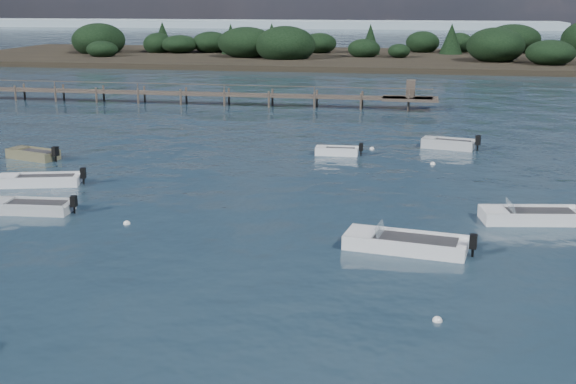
% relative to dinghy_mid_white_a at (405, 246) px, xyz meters
% --- Properties ---
extents(ground, '(400.00, 400.00, 0.00)m').
position_rel_dinghy_mid_white_a_xyz_m(ground, '(-4.38, 50.32, -0.16)').
color(ground, '#152632').
rests_on(ground, ground).
extents(dinghy_mid_white_a, '(5.32, 2.54, 1.22)m').
position_rel_dinghy_mid_white_a_xyz_m(dinghy_mid_white_a, '(0.00, 0.00, 0.00)').
color(dinghy_mid_white_a, silver).
rests_on(dinghy_mid_white_a, ground).
extents(dinghy_mid_white_b, '(4.95, 2.39, 1.21)m').
position_rel_dinghy_mid_white_a_xyz_m(dinghy_mid_white_b, '(5.57, 4.84, -0.00)').
color(dinghy_mid_white_b, silver).
rests_on(dinghy_mid_white_b, ground).
extents(dinghy_extra_a, '(4.75, 2.50, 1.15)m').
position_rel_dinghy_mid_white_a_xyz_m(dinghy_extra_a, '(-19.82, 7.00, -0.00)').
color(dinghy_extra_a, silver).
rests_on(dinghy_extra_a, ground).
extents(dinghy_mid_grey, '(4.34, 1.80, 1.09)m').
position_rel_dinghy_mid_white_a_xyz_m(dinghy_mid_grey, '(-17.68, 2.23, -0.01)').
color(dinghy_mid_grey, '#A6AAAD').
rests_on(dinghy_mid_grey, ground).
extents(tender_far_grey, '(3.85, 2.30, 1.22)m').
position_rel_dinghy_mid_white_a_xyz_m(tender_far_grey, '(-23.55, 13.12, 0.01)').
color(tender_far_grey, '#6F6A4A').
rests_on(tender_far_grey, ground).
extents(tender_far_white, '(3.07, 1.14, 1.05)m').
position_rel_dinghy_mid_white_a_xyz_m(tender_far_white, '(-4.74, 17.67, -0.01)').
color(tender_far_white, silver).
rests_on(tender_far_white, ground).
extents(tender_far_grey_b, '(3.93, 2.12, 1.32)m').
position_rel_dinghy_mid_white_a_xyz_m(tender_far_grey_b, '(2.44, 21.06, 0.03)').
color(tender_far_grey_b, '#A6AAAD').
rests_on(tender_far_grey_b, ground).
extents(buoy_b, '(0.32, 0.32, 0.32)m').
position_rel_dinghy_mid_white_a_xyz_m(buoy_b, '(1.16, -6.60, -0.16)').
color(buoy_b, silver).
rests_on(buoy_b, ground).
extents(buoy_e, '(0.32, 0.32, 0.32)m').
position_rel_dinghy_mid_white_a_xyz_m(buoy_e, '(-2.62, 19.91, -0.16)').
color(buoy_e, silver).
rests_on(buoy_e, ground).
extents(buoy_extra_a, '(0.32, 0.32, 0.32)m').
position_rel_dinghy_mid_white_a_xyz_m(buoy_extra_a, '(1.35, 15.91, -0.16)').
color(buoy_extra_a, silver).
rests_on(buoy_extra_a, ground).
extents(buoy_extra_b, '(0.32, 0.32, 0.32)m').
position_rel_dinghy_mid_white_a_xyz_m(buoy_extra_b, '(-12.41, 1.23, -0.16)').
color(buoy_extra_b, silver).
rests_on(buoy_extra_b, ground).
extents(jetty, '(64.50, 3.20, 3.40)m').
position_rel_dinghy_mid_white_a_xyz_m(jetty, '(-26.12, 38.31, 0.83)').
color(jetty, '#4B4037').
rests_on(jetty, ground).
extents(far_headland, '(190.00, 40.00, 5.80)m').
position_rel_dinghy_mid_white_a_xyz_m(far_headland, '(20.62, 90.32, 1.81)').
color(far_headland, black).
rests_on(far_headland, ground).
extents(distant_haze, '(280.00, 20.00, 2.40)m').
position_rel_dinghy_mid_white_a_xyz_m(distant_haze, '(-94.38, 220.32, -0.16)').
color(distant_haze, '#93AAB6').
rests_on(distant_haze, ground).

